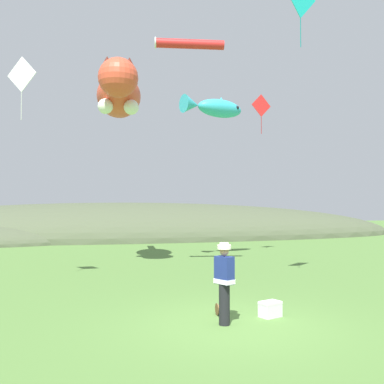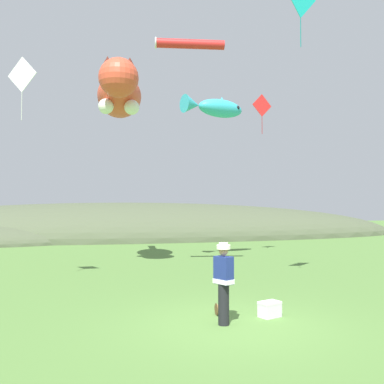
{
  "view_description": "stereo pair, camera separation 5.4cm",
  "coord_description": "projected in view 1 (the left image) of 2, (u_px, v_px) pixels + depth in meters",
  "views": [
    {
      "loc": [
        -3.04,
        -8.82,
        2.56
      ],
      "look_at": [
        0.0,
        4.0,
        3.01
      ],
      "focal_mm": 40.0,
      "sensor_mm": 36.0,
      "label": 1
    },
    {
      "loc": [
        -2.98,
        -8.83,
        2.56
      ],
      "look_at": [
        0.0,
        4.0,
        3.01
      ],
      "focal_mm": 40.0,
      "sensor_mm": 36.0,
      "label": 2
    }
  ],
  "objects": [
    {
      "name": "kite_diamond_red",
      "position": [
        261.0,
        106.0,
        22.3
      ],
      "size": [
        1.16,
        0.27,
        2.09
      ],
      "color": "red"
    },
    {
      "name": "distant_hill_ridge",
      "position": [
        109.0,
        238.0,
        35.16
      ],
      "size": [
        49.72,
        15.38,
        5.81
      ],
      "color": "#4C563D",
      "rests_on": "ground"
    },
    {
      "name": "ground_plane",
      "position": [
        235.0,
        326.0,
        9.19
      ],
      "size": [
        120.0,
        120.0,
        0.0
      ],
      "primitive_type": "plane",
      "color": "#517A38"
    },
    {
      "name": "kite_fish_windsock",
      "position": [
        214.0,
        107.0,
        20.46
      ],
      "size": [
        3.37,
        1.84,
        1.0
      ],
      "color": "#33B2CC"
    },
    {
      "name": "kite_diamond_white",
      "position": [
        22.0,
        75.0,
        13.59
      ],
      "size": [
        0.96,
        0.64,
        2.04
      ],
      "color": "white"
    },
    {
      "name": "kite_giant_cat",
      "position": [
        119.0,
        94.0,
        18.7
      ],
      "size": [
        2.22,
        6.89,
        2.09
      ],
      "color": "#E04C33"
    },
    {
      "name": "kite_tube_streamer",
      "position": [
        189.0,
        44.0,
        16.43
      ],
      "size": [
        2.7,
        0.76,
        0.44
      ],
      "color": "red"
    },
    {
      "name": "festival_attendant",
      "position": [
        224.0,
        281.0,
        9.28
      ],
      "size": [
        0.42,
        0.49,
        1.77
      ],
      "color": "black",
      "rests_on": "ground"
    },
    {
      "name": "kite_spool",
      "position": [
        220.0,
        309.0,
        10.09
      ],
      "size": [
        0.15,
        0.28,
        0.28
      ],
      "color": "olive",
      "rests_on": "ground"
    },
    {
      "name": "picnic_cooler",
      "position": [
        270.0,
        309.0,
        9.92
      ],
      "size": [
        0.58,
        0.48,
        0.36
      ],
      "color": "white",
      "rests_on": "ground"
    }
  ]
}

